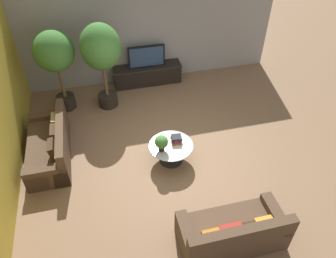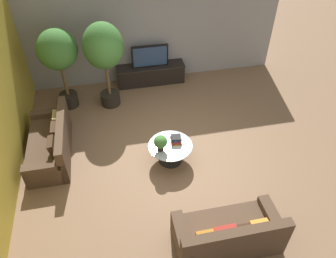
# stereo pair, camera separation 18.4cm
# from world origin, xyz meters

# --- Properties ---
(ground_plane) EXTENTS (24.00, 24.00, 0.00)m
(ground_plane) POSITION_xyz_m (0.00, 0.00, 0.00)
(ground_plane) COLOR brown
(back_wall_stone) EXTENTS (7.40, 0.12, 3.00)m
(back_wall_stone) POSITION_xyz_m (0.00, 3.26, 1.50)
(back_wall_stone) COLOR #939399
(back_wall_stone) RESTS_ON ground
(media_console) EXTENTS (1.92, 0.50, 0.54)m
(media_console) POSITION_xyz_m (0.04, 2.94, 0.28)
(media_console) COLOR black
(media_console) RESTS_ON ground
(television) EXTENTS (1.01, 0.13, 0.61)m
(television) POSITION_xyz_m (0.04, 2.94, 0.84)
(television) COLOR black
(television) RESTS_ON media_console
(coffee_table) EXTENTS (0.94, 0.94, 0.45)m
(coffee_table) POSITION_xyz_m (-0.06, -0.20, 0.31)
(coffee_table) COLOR black
(coffee_table) RESTS_ON ground
(couch_by_wall) EXTENTS (0.84, 1.93, 0.84)m
(couch_by_wall) POSITION_xyz_m (-2.56, 0.54, 0.29)
(couch_by_wall) COLOR #4C3828
(couch_by_wall) RESTS_ON ground
(couch_near_entry) EXTENTS (1.78, 0.84, 0.84)m
(couch_near_entry) POSITION_xyz_m (0.47, -2.34, 0.29)
(couch_near_entry) COLOR #4C3828
(couch_near_entry) RESTS_ON ground
(potted_palm_tall) EXTENTS (0.94, 0.94, 2.11)m
(potted_palm_tall) POSITION_xyz_m (-2.23, 2.29, 1.50)
(potted_palm_tall) COLOR black
(potted_palm_tall) RESTS_ON ground
(potted_palm_corner) EXTENTS (0.96, 0.96, 2.23)m
(potted_palm_corner) POSITION_xyz_m (-1.17, 2.14, 1.55)
(potted_palm_corner) COLOR black
(potted_palm_corner) RESTS_ON ground
(potted_plant_tabletop) EXTENTS (0.28, 0.28, 0.37)m
(potted_plant_tabletop) POSITION_xyz_m (-0.29, -0.29, 0.66)
(potted_plant_tabletop) COLOR black
(potted_plant_tabletop) RESTS_ON coffee_table
(book_stack) EXTENTS (0.25, 0.32, 0.15)m
(book_stack) POSITION_xyz_m (0.08, -0.11, 0.51)
(book_stack) COLOR gold
(book_stack) RESTS_ON coffee_table
(remote_black) EXTENTS (0.16, 0.10, 0.02)m
(remote_black) POSITION_xyz_m (-0.25, -0.03, 0.46)
(remote_black) COLOR black
(remote_black) RESTS_ON coffee_table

